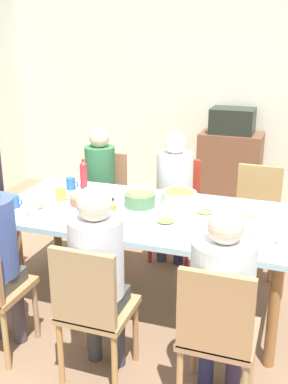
{
  "coord_description": "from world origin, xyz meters",
  "views": [
    {
      "loc": [
        1.04,
        -2.97,
        1.99
      ],
      "look_at": [
        0.0,
        0.0,
        0.9
      ],
      "focal_mm": 43.79,
      "sensor_mm": 36.0,
      "label": 1
    }
  ],
  "objects_px": {
    "chair_5": "(256,212)",
    "bowl_1": "(179,196)",
    "chair_1": "(104,194)",
    "bowl_0": "(83,199)",
    "plate_0": "(247,220)",
    "cup_5": "(33,215)",
    "cup_3": "(146,193)",
    "bottle_1": "(113,216)",
    "microwave": "(233,121)",
    "plate_2": "(36,208)",
    "plate_3": "(205,213)",
    "cup_2": "(285,240)",
    "person_2": "(97,265)",
    "plate_4": "(102,225)",
    "plate_1": "(165,222)",
    "cup_6": "(97,208)",
    "person_3": "(222,289)",
    "cup_1": "(61,194)",
    "cup_7": "(14,201)",
    "bottle_0": "(84,175)",
    "person_1": "(100,179)",
    "chair_4": "(176,202)",
    "side_cabinet": "(229,171)",
    "bowl_2": "(140,198)",
    "cup_0": "(249,227)",
    "dining_table": "(144,221)",
    "person_4": "(174,184)",
    "chair_3": "(217,331)",
    "cup_4": "(71,184)",
    "chair_2": "(92,306)"
  },
  "relations": [
    {
      "from": "plate_0",
      "to": "microwave",
      "type": "distance_m",
      "value": 2.29
    },
    {
      "from": "cup_3",
      "to": "plate_0",
      "type": "bearing_deg",
      "value": -14.41
    },
    {
      "from": "bowl_0",
      "to": "plate_4",
      "type": "bearing_deg",
      "value": -48.54
    },
    {
      "from": "plate_2",
      "to": "plate_3",
      "type": "bearing_deg",
      "value": 14.29
    },
    {
      "from": "cup_0",
      "to": "bottle_0",
      "type": "distance_m",
      "value": 1.49
    },
    {
      "from": "person_1",
      "to": "cup_3",
      "type": "relative_size",
      "value": 9.89
    },
    {
      "from": "plate_0",
      "to": "cup_5",
      "type": "relative_size",
      "value": 1.9
    },
    {
      "from": "bottle_1",
      "to": "microwave",
      "type": "distance_m",
      "value": 2.69
    },
    {
      "from": "plate_4",
      "to": "bowl_1",
      "type": "height_order",
      "value": "bowl_1"
    },
    {
      "from": "chair_1",
      "to": "bowl_0",
      "type": "height_order",
      "value": "chair_1"
    },
    {
      "from": "person_2",
      "to": "plate_1",
      "type": "xyz_separation_m",
      "value": [
        0.21,
        0.64,
        0.04
      ]
    },
    {
      "from": "dining_table",
      "to": "person_1",
      "type": "bearing_deg",
      "value": 131.59
    },
    {
      "from": "person_2",
      "to": "plate_4",
      "type": "distance_m",
      "value": 0.49
    },
    {
      "from": "person_4",
      "to": "plate_4",
      "type": "distance_m",
      "value": 1.17
    },
    {
      "from": "bowl_2",
      "to": "chair_5",
      "type": "bearing_deg",
      "value": 45.47
    },
    {
      "from": "bowl_0",
      "to": "cup_5",
      "type": "bearing_deg",
      "value": -110.69
    },
    {
      "from": "plate_3",
      "to": "side_cabinet",
      "type": "relative_size",
      "value": 0.23
    },
    {
      "from": "person_1",
      "to": "side_cabinet",
      "type": "bearing_deg",
      "value": 56.48
    },
    {
      "from": "plate_2",
      "to": "dining_table",
      "type": "bearing_deg",
      "value": 16.25
    },
    {
      "from": "bowl_1",
      "to": "cup_2",
      "type": "distance_m",
      "value": 0.96
    },
    {
      "from": "cup_3",
      "to": "cup_5",
      "type": "height_order",
      "value": "same"
    },
    {
      "from": "person_3",
      "to": "chair_4",
      "type": "distance_m",
      "value": 1.86
    },
    {
      "from": "cup_2",
      "to": "cup_5",
      "type": "xyz_separation_m",
      "value": [
        -1.64,
        -0.18,
        0.01
      ]
    },
    {
      "from": "side_cabinet",
      "to": "dining_table",
      "type": "bearing_deg",
      "value": -96.48
    },
    {
      "from": "bottle_0",
      "to": "cup_2",
      "type": "bearing_deg",
      "value": -20.08
    },
    {
      "from": "plate_1",
      "to": "bottle_0",
      "type": "bearing_deg",
      "value": 148.96
    },
    {
      "from": "person_1",
      "to": "person_3",
      "type": "bearing_deg",
      "value": -48.46
    },
    {
      "from": "cup_0",
      "to": "person_2",
      "type": "bearing_deg",
      "value": -138.42
    },
    {
      "from": "person_1",
      "to": "cup_7",
      "type": "distance_m",
      "value": 1.07
    },
    {
      "from": "person_4",
      "to": "bottle_0",
      "type": "bearing_deg",
      "value": -144.52
    },
    {
      "from": "chair_5",
      "to": "bowl_1",
      "type": "distance_m",
      "value": 0.88
    },
    {
      "from": "bowl_0",
      "to": "cup_3",
      "type": "distance_m",
      "value": 0.48
    },
    {
      "from": "person_3",
      "to": "cup_4",
      "type": "height_order",
      "value": "person_3"
    },
    {
      "from": "cup_2",
      "to": "chair_4",
      "type": "bearing_deg",
      "value": 130.77
    },
    {
      "from": "person_3",
      "to": "cup_1",
      "type": "relative_size",
      "value": 10.12
    },
    {
      "from": "bowl_1",
      "to": "side_cabinet",
      "type": "xyz_separation_m",
      "value": [
        0.07,
        2.01,
        -0.36
      ]
    },
    {
      "from": "chair_5",
      "to": "bottle_0",
      "type": "xyz_separation_m",
      "value": [
        -1.36,
        -0.55,
        0.36
      ]
    },
    {
      "from": "person_4",
      "to": "bottle_0",
      "type": "relative_size",
      "value": 4.78
    },
    {
      "from": "plate_0",
      "to": "chair_1",
      "type": "bearing_deg",
      "value": 149.56
    },
    {
      "from": "plate_3",
      "to": "bottle_1",
      "type": "relative_size",
      "value": 0.92
    },
    {
      "from": "person_3",
      "to": "cup_1",
      "type": "height_order",
      "value": "person_3"
    },
    {
      "from": "cup_5",
      "to": "cup_3",
      "type": "bearing_deg",
      "value": 50.36
    },
    {
      "from": "bowl_0",
      "to": "chair_3",
      "type": "bearing_deg",
      "value": -36.94
    },
    {
      "from": "person_1",
      "to": "plate_0",
      "type": "xyz_separation_m",
      "value": [
        1.44,
        -0.75,
        0.08
      ]
    },
    {
      "from": "cup_7",
      "to": "bottle_0",
      "type": "xyz_separation_m",
      "value": [
        0.29,
        0.58,
        0.07
      ]
    },
    {
      "from": "person_1",
      "to": "bottle_1",
      "type": "relative_size",
      "value": 5.21
    },
    {
      "from": "chair_2",
      "to": "person_2",
      "type": "distance_m",
      "value": 0.23
    },
    {
      "from": "bowl_0",
      "to": "plate_0",
      "type": "bearing_deg",
      "value": 2.33
    },
    {
      "from": "plate_1",
      "to": "cup_3",
      "type": "distance_m",
      "value": 0.52
    },
    {
      "from": "plate_1",
      "to": "cup_6",
      "type": "relative_size",
      "value": 1.84
    }
  ]
}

